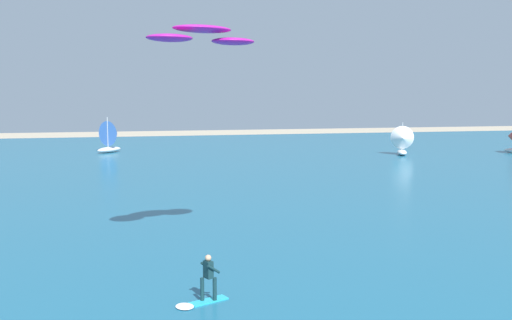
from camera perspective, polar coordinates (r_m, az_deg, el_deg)
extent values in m
cube|color=#1E607F|center=(51.54, -5.84, -1.45)|extent=(160.00, 90.00, 0.10)
cube|color=#26B2CC|center=(20.89, -4.66, -13.57)|extent=(1.46, 0.98, 0.05)
cylinder|color=#143338|center=(20.76, -5.29, -12.47)|extent=(0.14, 0.14, 0.80)
cylinder|color=#143338|center=(20.74, -4.06, -12.47)|extent=(0.14, 0.14, 0.80)
cube|color=#143338|center=(20.53, -4.69, -10.63)|extent=(0.35, 0.42, 0.60)
sphere|color=tan|center=(20.41, -4.70, -9.53)|extent=(0.22, 0.22, 0.22)
cylinder|color=#143338|center=(20.73, -4.83, -10.31)|extent=(0.49, 0.29, 0.39)
cylinder|color=#143338|center=(20.37, -4.17, -10.61)|extent=(0.49, 0.29, 0.39)
ellipsoid|color=white|center=(20.44, -7.00, -14.03)|extent=(0.84, 0.88, 0.08)
ellipsoid|color=#B21999|center=(25.91, -5.29, 12.66)|extent=(3.18, 2.57, 0.32)
ellipsoid|color=#B21999|center=(25.15, -8.47, 11.74)|extent=(2.50, 2.29, 0.32)
ellipsoid|color=#B21999|center=(26.65, -2.27, 11.52)|extent=(2.50, 2.29, 0.32)
ellipsoid|color=white|center=(68.80, 14.09, 0.73)|extent=(2.11, 3.31, 0.59)
cylinder|color=silver|center=(68.78, 14.13, 2.28)|extent=(0.10, 0.10, 3.13)
cone|color=white|center=(68.11, 14.18, 2.11)|extent=(2.94, 2.21, 2.63)
ellipsoid|color=silver|center=(71.57, -14.18, 0.99)|extent=(3.34, 3.40, 0.67)
cylinder|color=silver|center=(71.28, -14.32, 2.66)|extent=(0.11, 0.11, 3.55)
cone|color=#3F72CC|center=(71.83, -13.87, 2.56)|extent=(3.23, 3.19, 2.98)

